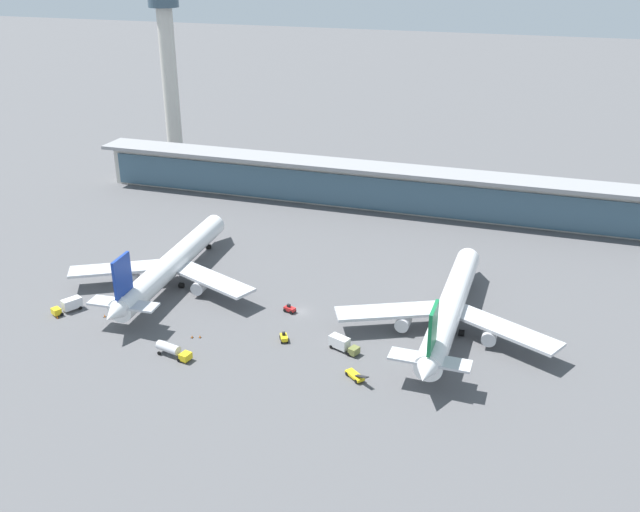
% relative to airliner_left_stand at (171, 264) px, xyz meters
% --- Properties ---
extents(ground_plane, '(1200.00, 1200.00, 0.00)m').
position_rel_airliner_left_stand_xyz_m(ground_plane, '(37.51, -4.35, -5.69)').
color(ground_plane, '#515154').
extents(airliner_left_stand, '(52.09, 67.82, 18.06)m').
position_rel_airliner_left_stand_xyz_m(airliner_left_stand, '(0.00, 0.00, 0.00)').
color(airliner_left_stand, white).
rests_on(airliner_left_stand, ground).
extents(airliner_centre_stand, '(52.17, 67.68, 18.06)m').
position_rel_airliner_left_stand_xyz_m(airliner_centre_stand, '(73.66, -1.94, 0.00)').
color(airliner_centre_stand, white).
rests_on(airliner_centre_stand, ground).
extents(service_truck_near_nose_yellow, '(2.89, 3.33, 2.05)m').
position_rel_airliner_left_stand_xyz_m(service_truck_near_nose_yellow, '(38.72, -18.66, -4.81)').
color(service_truck_near_nose_yellow, yellow).
rests_on(service_truck_near_nose_yellow, ground).
extents(service_truck_under_wing_yellow, '(5.51, 7.51, 3.10)m').
position_rel_airliner_left_stand_xyz_m(service_truck_under_wing_yellow, '(-16.71, -21.69, -3.99)').
color(service_truck_under_wing_yellow, yellow).
rests_on(service_truck_under_wing_yellow, ground).
extents(service_truck_mid_apron_yellow, '(8.88, 4.15, 2.95)m').
position_rel_airliner_left_stand_xyz_m(service_truck_mid_apron_yellow, '(17.82, -32.55, -3.98)').
color(service_truck_mid_apron_yellow, yellow).
rests_on(service_truck_mid_apron_yellow, ground).
extents(service_truck_by_tail_yellow, '(6.12, 5.36, 2.70)m').
position_rel_airliner_left_stand_xyz_m(service_truck_by_tail_yellow, '(58.39, -28.59, -4.88)').
color(service_truck_by_tail_yellow, yellow).
rests_on(service_truck_by_tail_yellow, ground).
extents(service_truck_on_taxiway_olive, '(7.63, 4.87, 3.10)m').
position_rel_airliner_left_stand_xyz_m(service_truck_on_taxiway_olive, '(52.56, -18.49, -3.99)').
color(service_truck_on_taxiway_olive, olive).
rests_on(service_truck_on_taxiway_olive, ground).
extents(service_truck_at_far_stand_red, '(3.26, 2.54, 2.05)m').
position_rel_airliner_left_stand_xyz_m(service_truck_at_far_stand_red, '(35.18, -5.32, -4.81)').
color(service_truck_at_far_stand_red, '#B21E1E').
rests_on(service_truck_at_far_stand_red, ground).
extents(terminal_building, '(203.77, 12.80, 15.20)m').
position_rel_airliner_left_stand_xyz_m(terminal_building, '(37.51, 74.27, 2.18)').
color(terminal_building, beige).
rests_on(terminal_building, ground).
extents(control_tower, '(12.00, 12.00, 72.34)m').
position_rel_airliner_left_stand_xyz_m(control_tower, '(-59.22, 110.80, 33.76)').
color(control_tower, beige).
rests_on(control_tower, ground).
extents(safety_cone_alpha, '(0.62, 0.62, 0.70)m').
position_rel_airliner_left_stand_xyz_m(safety_cone_alpha, '(-6.69, -21.65, -5.37)').
color(safety_cone_alpha, orange).
rests_on(safety_cone_alpha, ground).
extents(safety_cone_bravo, '(0.62, 0.62, 0.70)m').
position_rel_airliner_left_stand_xyz_m(safety_cone_bravo, '(-17.25, -25.79, -5.37)').
color(safety_cone_bravo, orange).
rests_on(safety_cone_bravo, ground).
extents(safety_cone_charlie, '(0.62, 0.62, 0.70)m').
position_rel_airliner_left_stand_xyz_m(safety_cone_charlie, '(18.12, -24.01, -5.37)').
color(safety_cone_charlie, orange).
rests_on(safety_cone_charlie, ground).
extents(safety_cone_delta, '(0.62, 0.62, 0.70)m').
position_rel_airliner_left_stand_xyz_m(safety_cone_delta, '(19.82, -23.39, -5.37)').
color(safety_cone_delta, orange).
rests_on(safety_cone_delta, ground).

